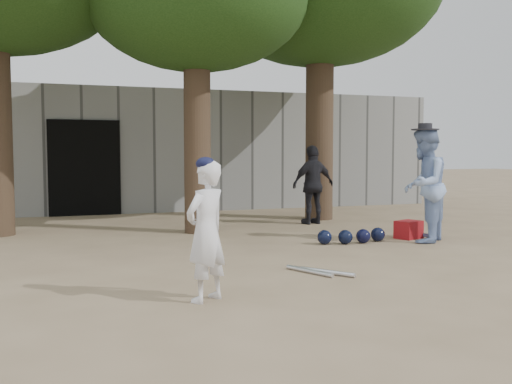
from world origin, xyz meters
name	(u,v)px	position (x,y,z in m)	size (l,w,h in m)	color
ground	(234,286)	(0.00, 0.00, 0.00)	(70.00, 70.00, 0.00)	#937C5E
boy_player	(206,231)	(-0.44, -0.51, 0.69)	(0.50, 0.33, 1.38)	white
spectator_blue	(424,185)	(3.80, 1.91, 0.93)	(0.90, 0.70, 1.85)	#8BA6D7
spectator_dark	(313,185)	(3.11, 4.64, 0.80)	(0.94, 0.39, 1.60)	black
red_bag	(409,230)	(3.81, 2.32, 0.15)	(0.42, 0.32, 0.30)	#A7161C
back_building	(125,151)	(0.00, 10.33, 1.50)	(16.00, 5.24, 3.00)	gray
helmet_row	(353,236)	(2.66, 2.17, 0.12)	(1.19, 0.33, 0.23)	black
bat_pile	(318,271)	(1.14, 0.26, 0.03)	(0.59, 0.77, 0.06)	silver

